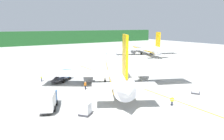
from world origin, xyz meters
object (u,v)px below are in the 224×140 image
object	(u,v)px
airliner_mid_apron	(145,48)
cargo_container_near	(85,109)
cargo_container_mid	(196,89)
crew_loader_right	(172,100)
service_truck_baggage	(64,76)
crew_marshaller	(85,85)
crew_loader_left	(41,78)
airliner_foreground	(116,69)
service_truck_fuel	(48,100)

from	to	relation	value
airliner_mid_apron	cargo_container_near	size ratio (longest dim) A/B	15.62
cargo_container_mid	crew_loader_right	world-z (taller)	cargo_container_mid
service_truck_baggage	crew_marshaller	distance (m)	9.96
crew_loader_left	crew_loader_right	world-z (taller)	crew_loader_right
cargo_container_near	crew_marshaller	size ratio (longest dim) A/B	1.33
cargo_container_near	crew_marshaller	bearing A→B (deg)	63.98
airliner_foreground	airliner_mid_apron	size ratio (longest dim) A/B	1.06
airliner_foreground	service_truck_fuel	size ratio (longest dim) A/B	6.09
service_truck_fuel	cargo_container_mid	size ratio (longest dim) A/B	2.80
crew_loader_left	cargo_container_mid	bearing A→B (deg)	-48.45
cargo_container_near	crew_loader_right	xyz separation A→B (m)	(13.88, -4.46, -0.01)
airliner_mid_apron	service_truck_fuel	world-z (taller)	airliner_mid_apron
airliner_foreground	cargo_container_near	xyz separation A→B (m)	(-14.15, -12.75, -2.43)
cargo_container_mid	crew_marshaller	size ratio (longest dim) A/B	1.29
airliner_foreground	crew_loader_right	world-z (taller)	airliner_foreground
service_truck_baggage	crew_loader_left	bearing A→B (deg)	158.66
service_truck_fuel	crew_marshaller	world-z (taller)	service_truck_fuel
airliner_mid_apron	cargo_container_mid	distance (m)	60.49
service_truck_baggage	cargo_container_near	bearing A→B (deg)	-102.36
crew_marshaller	crew_loader_right	size ratio (longest dim) A/B	1.07
cargo_container_near	crew_loader_left	bearing A→B (deg)	90.36
airliner_foreground	crew_loader_left	xyz separation A→B (m)	(-14.30, 11.00, -2.45)
service_truck_fuel	crew_loader_left	distance (m)	19.14
airliner_mid_apron	service_truck_baggage	bearing A→B (deg)	-151.80
cargo_container_mid	crew_marshaller	distance (m)	22.41
cargo_container_mid	crew_loader_left	distance (m)	34.97
service_truck_baggage	crew_marshaller	xyz separation A→B (m)	(1.04, -9.91, -0.15)
airliner_foreground	airliner_mid_apron	bearing A→B (deg)	41.35
airliner_mid_apron	crew_loader_left	size ratio (longest dim) A/B	22.44
airliner_mid_apron	cargo_container_mid	bearing A→B (deg)	-122.05
cargo_container_near	crew_loader_right	world-z (taller)	cargo_container_near
crew_marshaller	crew_loader_right	xyz separation A→B (m)	(8.06, -16.38, -0.08)
cargo_container_mid	airliner_foreground	bearing A→B (deg)	120.38
crew_loader_left	crew_loader_right	xyz separation A→B (m)	(14.03, -28.22, 0.00)
service_truck_fuel	crew_loader_left	xyz separation A→B (m)	(3.93, 18.72, -0.67)
service_truck_fuel	crew_loader_right	size ratio (longest dim) A/B	3.88
cargo_container_mid	crew_loader_right	size ratio (longest dim) A/B	1.39
airliner_mid_apron	crew_marshaller	size ratio (longest dim) A/B	20.81
cargo_container_mid	crew_marshaller	world-z (taller)	cargo_container_mid
cargo_container_near	crew_loader_right	bearing A→B (deg)	-17.83
airliner_mid_apron	cargo_container_near	xyz separation A→B (m)	(-55.13, -48.82, -2.10)
airliner_mid_apron	crew_marshaller	world-z (taller)	airliner_mid_apron
service_truck_baggage	cargo_container_mid	world-z (taller)	service_truck_baggage
service_truck_baggage	cargo_container_near	distance (m)	22.35
airliner_mid_apron	crew_marshaller	distance (m)	61.62
service_truck_baggage	crew_loader_right	world-z (taller)	service_truck_baggage
cargo_container_mid	crew_marshaller	xyz separation A→B (m)	(-17.22, 14.34, 0.11)
crew_marshaller	service_truck_baggage	bearing A→B (deg)	95.98
crew_loader_left	cargo_container_near	bearing A→B (deg)	-89.64
airliner_mid_apron	crew_loader_left	bearing A→B (deg)	-155.61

